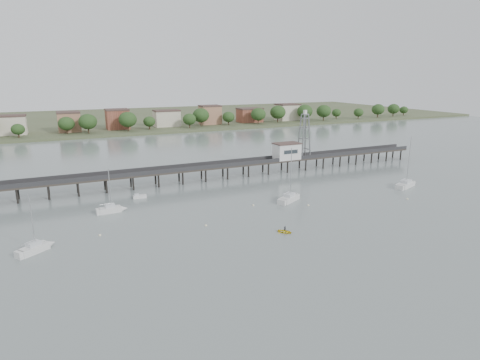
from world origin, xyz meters
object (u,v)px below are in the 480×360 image
(sailboat_b, at_px, (114,209))
(white_tender, at_px, (139,197))
(yellow_dinghy, at_px, (285,233))
(pier, at_px, (214,167))
(sailboat_a, at_px, (39,247))
(sailboat_d, at_px, (408,184))
(sailboat_c, at_px, (292,197))
(lattice_tower, at_px, (304,136))

(sailboat_b, distance_m, white_tender, 11.18)
(sailboat_b, distance_m, yellow_dinghy, 39.68)
(pier, xyz_separation_m, sailboat_a, (-46.83, -34.33, -3.14))
(sailboat_a, bearing_deg, yellow_dinghy, -49.90)
(pier, height_order, sailboat_b, sailboat_b)
(sailboat_b, xyz_separation_m, sailboat_d, (78.53, -11.66, -0.02))
(sailboat_a, bearing_deg, sailboat_c, -28.98)
(sailboat_b, xyz_separation_m, yellow_dinghy, (29.05, -27.01, -0.66))
(yellow_dinghy, bearing_deg, sailboat_a, 126.14)
(lattice_tower, xyz_separation_m, yellow_dinghy, (-34.19, -45.35, -11.10))
(sailboat_b, height_order, sailboat_d, sailboat_d)
(lattice_tower, distance_m, sailboat_a, 86.16)
(sailboat_d, height_order, white_tender, sailboat_d)
(sailboat_a, height_order, white_tender, sailboat_a)
(lattice_tower, distance_m, sailboat_c, 36.30)
(lattice_tower, xyz_separation_m, sailboat_a, (-78.33, -34.33, -10.45))
(sailboat_b, bearing_deg, sailboat_c, -16.25)
(lattice_tower, xyz_separation_m, sailboat_b, (-63.24, -18.33, -10.44))
(lattice_tower, height_order, yellow_dinghy, lattice_tower)
(lattice_tower, relative_size, sailboat_c, 1.10)
(lattice_tower, bearing_deg, sailboat_b, -163.83)
(sailboat_d, height_order, yellow_dinghy, sailboat_d)
(sailboat_d, relative_size, sailboat_c, 1.07)
(sailboat_a, xyz_separation_m, white_tender, (22.47, 24.38, -0.26))
(sailboat_a, distance_m, yellow_dinghy, 45.50)
(sailboat_a, bearing_deg, sailboat_b, 10.78)
(sailboat_c, bearing_deg, sailboat_a, 157.89)
(sailboat_c, bearing_deg, lattice_tower, 23.05)
(sailboat_a, relative_size, sailboat_b, 1.05)
(yellow_dinghy, bearing_deg, white_tender, 81.63)
(lattice_tower, xyz_separation_m, sailboat_c, (-21.37, -27.42, -10.46))
(sailboat_b, xyz_separation_m, sailboat_c, (41.87, -9.09, -0.02))
(pier, xyz_separation_m, white_tender, (-24.36, -9.94, -3.40))
(yellow_dinghy, bearing_deg, pier, 46.76)
(lattice_tower, bearing_deg, sailboat_c, -127.92)
(sailboat_b, xyz_separation_m, white_tender, (7.38, 8.39, -0.26))
(sailboat_c, bearing_deg, white_tender, 124.11)
(pier, xyz_separation_m, sailboat_d, (46.79, -29.99, -3.16))
(sailboat_c, relative_size, yellow_dinghy, 4.79)
(pier, distance_m, sailboat_c, 29.40)
(yellow_dinghy, bearing_deg, sailboat_c, 14.58)
(white_tender, bearing_deg, sailboat_a, -126.65)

